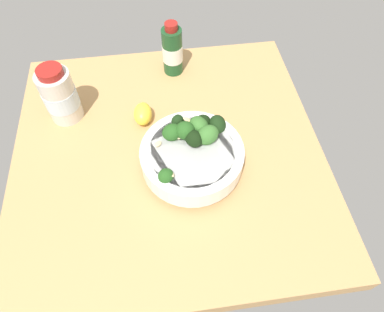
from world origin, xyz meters
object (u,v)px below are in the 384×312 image
(bottle_tall, at_px, (60,95))
(bottle_short, at_px, (172,51))
(lemon_wedge, at_px, (143,114))
(bowl_of_broccoli, at_px, (192,153))

(bottle_tall, bearing_deg, bottle_short, 24.74)
(lemon_wedge, xyz_separation_m, bottle_tall, (-0.18, 0.04, 0.04))
(lemon_wedge, distance_m, bottle_short, 0.19)
(bottle_short, bearing_deg, bowl_of_broccoli, -88.44)
(bowl_of_broccoli, height_order, lemon_wedge, bowl_of_broccoli)
(lemon_wedge, height_order, bottle_tall, bottle_tall)
(bottle_tall, distance_m, bottle_short, 0.29)
(bowl_of_broccoli, distance_m, lemon_wedge, 0.17)
(bowl_of_broccoli, xyz_separation_m, bottle_tall, (-0.27, 0.18, 0.02))
(lemon_wedge, xyz_separation_m, bottle_short, (0.09, 0.16, 0.04))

